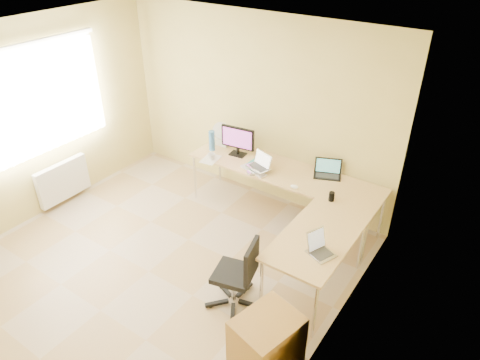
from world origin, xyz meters
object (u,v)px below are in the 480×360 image
Objects in this scene: water_bottle at (212,141)px; desk_fan at (223,134)px; desk_main at (282,194)px; cabinet at (266,351)px; monitor at (238,141)px; laptop_black at (328,169)px; laptop_return at (322,247)px; office_chair at (233,267)px; desk_return at (314,263)px; laptop_center at (259,161)px; mug at (211,157)px; keyboard at (253,171)px.

desk_fan reaches higher than water_bottle.
cabinet is at bearing -63.36° from desk_main.
monitor reaches higher than cabinet.
laptop_black is 0.45× the size of cabinet.
laptop_return is 0.33× the size of office_chair.
desk_fan reaches higher than cabinet.
desk_return is 1.56m from laptop_center.
laptop_center is 1.65m from office_chair.
desk_return is 2.09m from monitor.
desk_return is at bearing -19.98° from mug.
water_bottle is 0.27m from desk_fan.
laptop_center is 0.98× the size of desk_fan.
laptop_black is 1.20× the size of laptop_return.
cabinet is at bearing -37.10° from laptop_center.
desk_fan is (-2.10, 1.20, 0.52)m from desk_return.
desk_main is at bearing -8.91° from monitor.
water_bottle is at bearing 84.94° from laptop_return.
office_chair is at bearing -63.26° from monitor.
water_bottle is (-1.13, -0.07, 0.51)m from desk_main.
desk_main is 6.57× the size of keyboard.
office_chair is (1.33, -1.37, -0.28)m from mug.
desk_fan is (-0.86, 0.40, 0.01)m from laptop_center.
office_chair is (0.37, -1.67, 0.14)m from desk_main.
desk_return is at bearing -15.50° from keyboard.
desk_fan is at bearing 114.66° from office_chair.
cabinet is (1.13, -2.24, -0.01)m from desk_main.
desk_fan is at bearing 79.87° from laptop_return.
keyboard is at bearing 101.61° from office_chair.
desk_return is 2.48m from desk_fan.
office_chair is at bearing 142.60° from laptop_return.
keyboard is at bearing 77.74° from laptop_return.
monitor is 3.00m from cabinet.
water_bottle is 3.17m from cabinet.
desk_main is 0.74m from laptop_black.
laptop_center reaches higher than keyboard.
water_bottle is at bearing -176.69° from desk_main.
mug is at bearing -159.65° from keyboard.
mug is (-0.64, -0.06, 0.04)m from keyboard.
laptop_black is 1.66m from desk_fan.
desk_fan reaches higher than office_chair.
desk_return is at bearing -42.05° from desk_fan.
water_bottle is (-0.81, 0.17, 0.14)m from keyboard.
cabinet is at bearing -59.66° from desk_fan.
laptop_return is at bearing -17.92° from laptop_center.
monitor is 1.43× the size of laptop_black.
desk_main and desk_return have the same top height.
laptop_black is 1.68m from water_bottle.
water_bottle is 0.34× the size of office_chair.
desk_return is 4.58× the size of laptop_return.
keyboard is 0.54× the size of cabinet.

